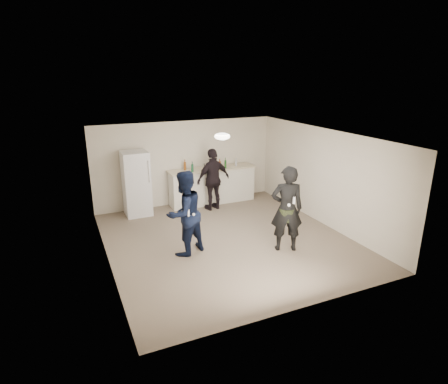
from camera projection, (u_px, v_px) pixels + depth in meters
name	position (u px, v px, depth m)	size (l,w,h in m)	color
floor	(227.00, 240.00, 8.98)	(6.00, 6.00, 0.00)	#6B5B4C
ceiling	(228.00, 136.00, 8.22)	(6.00, 6.00, 0.00)	silver
wall_back	(186.00, 163.00, 11.21)	(6.00, 6.00, 0.00)	beige
wall_front	(305.00, 242.00, 5.99)	(6.00, 6.00, 0.00)	beige
wall_left	(104.00, 207.00, 7.53)	(6.00, 6.00, 0.00)	beige
wall_right	(324.00, 177.00, 9.67)	(6.00, 6.00, 0.00)	beige
counter	(212.00, 186.00, 11.42)	(2.60, 0.56, 1.05)	silver
counter_top	(212.00, 169.00, 11.25)	(2.68, 0.64, 0.04)	beige
fridge	(136.00, 184.00, 10.35)	(0.70, 0.70, 1.80)	white
fridge_handle	(149.00, 172.00, 10.02)	(0.02, 0.02, 0.60)	white
ceiling_dome	(222.00, 136.00, 8.50)	(0.36, 0.36, 0.16)	white
shaker	(204.00, 166.00, 11.12)	(0.08, 0.08, 0.17)	#BABABF
man	(184.00, 213.00, 8.06)	(0.91, 0.71, 1.88)	#0E1B3C
woman	(287.00, 209.00, 8.22)	(0.71, 0.47, 1.95)	black
camo_shorts	(286.00, 214.00, 8.26)	(0.34, 0.34, 0.28)	#2E3C1B
spectator	(213.00, 179.00, 10.76)	(1.05, 0.44, 1.80)	black
remote_man	(188.00, 213.00, 7.78)	(0.04, 0.04, 0.15)	white
nunchuk_man	(194.00, 215.00, 7.87)	(0.07, 0.07, 0.07)	silver
remote_woman	(294.00, 200.00, 7.92)	(0.04, 0.04, 0.15)	silver
nunchuk_woman	(289.00, 205.00, 7.94)	(0.07, 0.07, 0.07)	white
bottle_cluster	(209.00, 165.00, 11.11)	(1.67, 0.37, 0.24)	#164B15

